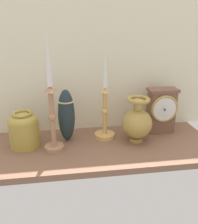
% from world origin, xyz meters
% --- Properties ---
extents(ground_plane, '(1.00, 0.36, 0.02)m').
position_xyz_m(ground_plane, '(0.00, 0.00, -0.01)').
color(ground_plane, brown).
extents(back_wall, '(1.20, 0.02, 0.65)m').
position_xyz_m(back_wall, '(0.00, 0.18, 0.33)').
color(back_wall, '#EFE8C5').
rests_on(back_wall, ground_plane).
extents(mantel_clock, '(0.12, 0.09, 0.20)m').
position_xyz_m(mantel_clock, '(0.33, 0.09, 0.10)').
color(mantel_clock, brown).
rests_on(mantel_clock, ground_plane).
extents(candlestick_tall_left, '(0.07, 0.07, 0.43)m').
position_xyz_m(candlestick_tall_left, '(-0.13, -0.01, 0.16)').
color(candlestick_tall_left, '#AD7B59').
rests_on(candlestick_tall_left, ground_plane).
extents(candlestick_tall_center, '(0.08, 0.08, 0.38)m').
position_xyz_m(candlestick_tall_center, '(0.08, 0.07, 0.12)').
color(candlestick_tall_center, tan).
rests_on(candlestick_tall_center, ground_plane).
extents(brass_vase_bulbous, '(0.12, 0.12, 0.19)m').
position_xyz_m(brass_vase_bulbous, '(0.20, 0.02, 0.08)').
color(brass_vase_bulbous, '#B18F43').
rests_on(brass_vase_bulbous, ground_plane).
extents(brass_vase_jar, '(0.11, 0.11, 0.14)m').
position_xyz_m(brass_vase_jar, '(-0.24, 0.04, 0.07)').
color(brass_vase_jar, '#AE933D').
rests_on(brass_vase_jar, ground_plane).
extents(tall_ceramic_vase, '(0.07, 0.07, 0.21)m').
position_xyz_m(tall_ceramic_vase, '(-0.08, 0.06, 0.11)').
color(tall_ceramic_vase, '#212F32').
rests_on(tall_ceramic_vase, ground_plane).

